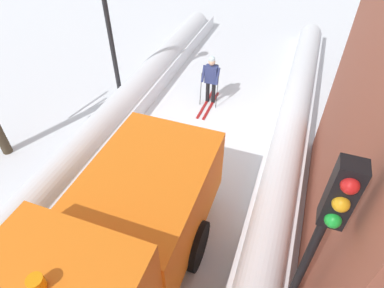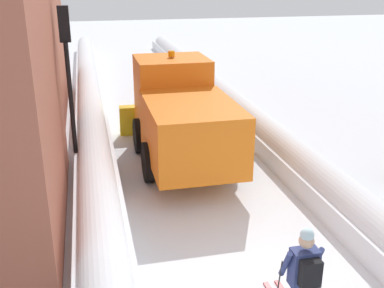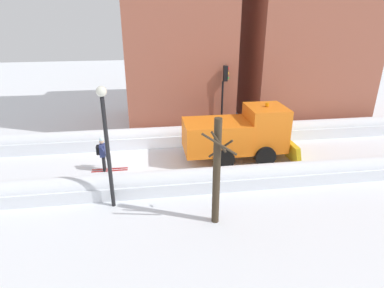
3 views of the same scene
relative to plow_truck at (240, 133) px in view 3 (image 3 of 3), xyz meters
name	(u,v)px [view 3 (image 3 of 3)]	position (x,y,z in m)	size (l,w,h in m)	color
ground_plane	(309,155)	(0.19, 4.09, -1.48)	(80.00, 80.00, 0.00)	white
snowbank_left	(290,130)	(-2.54, 4.09, -0.96)	(1.10, 36.00, 1.14)	white
snowbank_right	(338,170)	(2.93, 4.09, -1.03)	(1.10, 36.00, 1.02)	white
building_brick_near	(176,11)	(-7.10, -2.66, 6.05)	(7.67, 6.79, 15.05)	#9E5642
plow_truck	(240,133)	(0.00, 0.00, 0.00)	(3.20, 5.98, 3.12)	orange
skier	(103,153)	(0.43, -7.19, -0.48)	(0.62, 1.80, 1.81)	black
traffic_light_pole	(224,89)	(-3.04, -0.20, 1.73)	(0.28, 0.42, 4.59)	black
street_lamp	(106,134)	(3.78, -6.48, 1.74)	(0.40, 0.40, 5.06)	black
bare_tree_near	(217,171)	(5.46, -2.49, 0.70)	(1.00, 1.25, 4.20)	#3B3022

